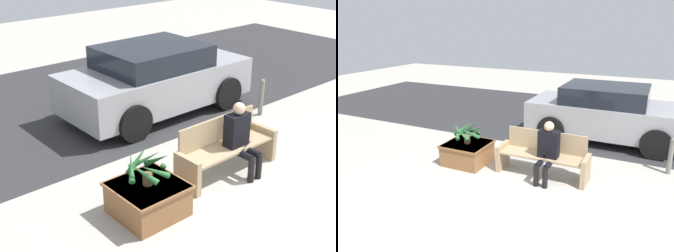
{
  "view_description": "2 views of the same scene",
  "coord_description": "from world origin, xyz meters",
  "views": [
    {
      "loc": [
        -4.8,
        -3.48,
        3.77
      ],
      "look_at": [
        -0.63,
        1.39,
        0.94
      ],
      "focal_mm": 50.0,
      "sensor_mm": 36.0,
      "label": 1
    },
    {
      "loc": [
        2.25,
        -4.83,
        3.0
      ],
      "look_at": [
        -0.66,
        1.25,
        0.86
      ],
      "focal_mm": 35.0,
      "sensor_mm": 36.0,
      "label": 2
    }
  ],
  "objects": [
    {
      "name": "bollard_post",
      "position": [
        2.61,
        2.19,
        0.41
      ],
      "size": [
        0.11,
        0.11,
        0.79
      ],
      "color": "slate",
      "rests_on": "ground_plane"
    },
    {
      "name": "ground_plane",
      "position": [
        0.0,
        0.0,
        0.0
      ],
      "size": [
        30.0,
        30.0,
        0.0
      ],
      "primitive_type": "plane",
      "color": "#ADA89E"
    },
    {
      "name": "planter_box",
      "position": [
        -1.43,
        0.88,
        0.25
      ],
      "size": [
        0.94,
        0.93,
        0.47
      ],
      "color": "brown",
      "rests_on": "ground_plane"
    },
    {
      "name": "bench",
      "position": [
        0.28,
        1.04,
        0.42
      ],
      "size": [
        1.86,
        0.53,
        0.89
      ],
      "color": "tan",
      "rests_on": "ground_plane"
    },
    {
      "name": "parked_car",
      "position": [
        1.06,
        3.78,
        0.73
      ],
      "size": [
        4.0,
        1.98,
        1.45
      ],
      "color": "#99999E",
      "rests_on": "ground_plane"
    },
    {
      "name": "potted_plant",
      "position": [
        -1.42,
        0.9,
        0.74
      ],
      "size": [
        0.68,
        0.68,
        0.5
      ],
      "color": "brown",
      "rests_on": "planter_box"
    },
    {
      "name": "person_seated",
      "position": [
        0.42,
        0.85,
        0.66
      ],
      "size": [
        0.4,
        0.58,
        1.19
      ],
      "color": "black",
      "rests_on": "ground_plane"
    },
    {
      "name": "road_surface",
      "position": [
        0.0,
        5.47,
        0.0
      ],
      "size": [
        20.0,
        6.0,
        0.01
      ],
      "primitive_type": "cube",
      "color": "#2D2D30",
      "rests_on": "ground_plane"
    }
  ]
}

